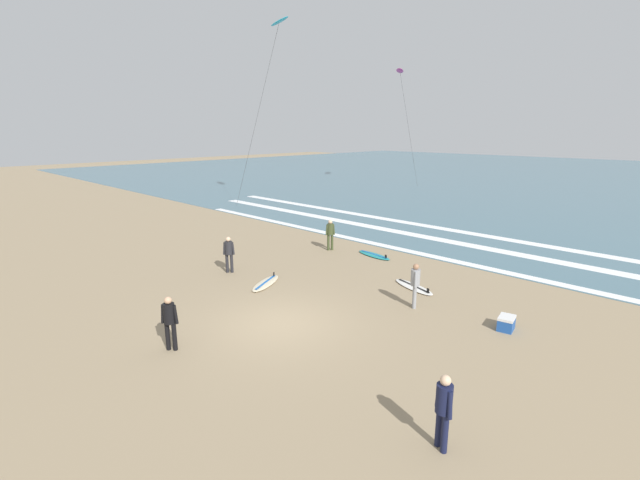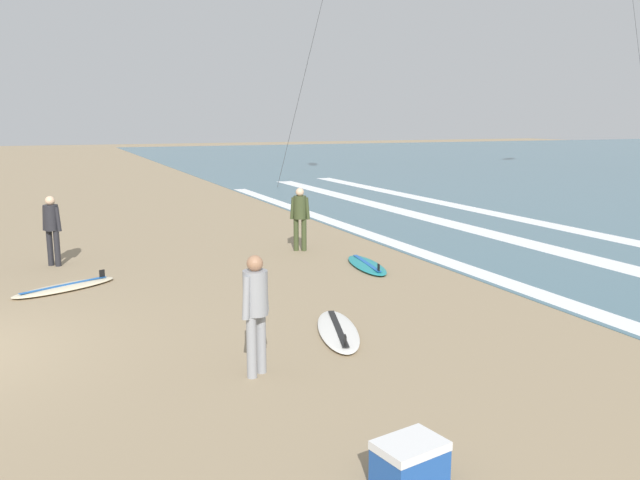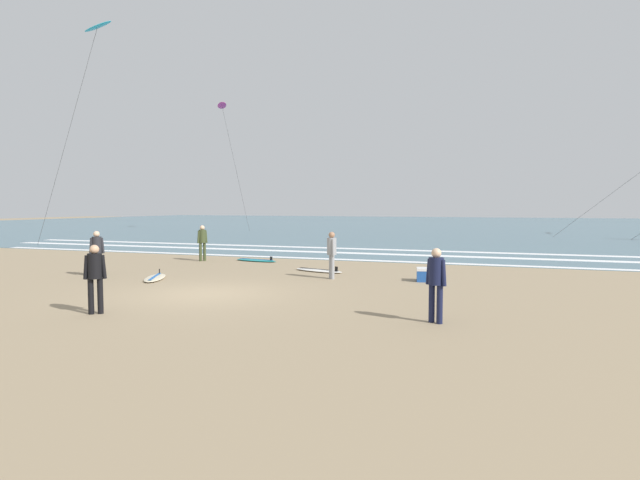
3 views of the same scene
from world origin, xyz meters
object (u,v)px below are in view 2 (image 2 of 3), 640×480
surfboard_near_water (338,331)px  surfboard_foreground_flat (367,265)px  cooler_box (410,464)px  surfer_left_near (300,213)px  surfboard_left_pile (65,287)px  surfer_background_far (52,224)px  surfer_left_far (256,304)px

surfboard_near_water → surfboard_foreground_flat: size_ratio=1.01×
surfboard_foreground_flat → cooler_box: (8.04, -3.71, 0.18)m
surfer_left_near → surfboard_left_pile: surfer_left_near is taller
surfer_background_far → surfboard_left_pile: size_ratio=0.74×
surfboard_near_water → surfer_left_near: bearing=163.7°
cooler_box → surfboard_left_pile: bearing=-163.0°
surfboard_left_pile → surfer_left_far: bearing=21.0°
surfer_background_far → cooler_box: size_ratio=2.33×
surfer_left_near → surfboard_left_pile: size_ratio=0.74×
surfboard_left_pile → cooler_box: (8.63, 2.63, 0.18)m
surfboard_foreground_flat → surfer_left_near: bearing=-163.0°
surfer_left_near → surfboard_foreground_flat: (2.31, 0.71, -0.91)m
surfer_left_near → surfboard_foreground_flat: size_ratio=0.74×
cooler_box → surfboard_foreground_flat: bearing=155.2°
surfer_left_near → cooler_box: 10.81m
surfer_left_far → cooler_box: size_ratio=2.33×
surfer_left_far → surfboard_near_water: surfer_left_far is taller
surfer_left_far → surfboard_left_pile: size_ratio=0.74×
surfer_left_near → cooler_box: (10.35, -3.01, -0.74)m
surfboard_foreground_flat → surfboard_left_pile: (-0.59, -6.34, 0.00)m
surfboard_near_water → surfer_left_far: bearing=-56.9°
surfer_background_far → surfer_left_far: same height
surfboard_foreground_flat → cooler_box: cooler_box is taller
surfboard_near_water → surfboard_left_pile: (-4.51, -3.82, 0.00)m
cooler_box → surfer_left_far: bearing=-171.0°
surfboard_foreground_flat → cooler_box: 8.86m
surfer_left_far → surfer_left_near: 8.10m
surfboard_near_water → cooler_box: cooler_box is taller
surfer_left_near → surfboard_foreground_flat: 2.58m
surfboard_near_water → cooler_box: bearing=-16.1°
surfer_left_far → surfer_background_far: bearing=-163.9°
cooler_box → surfer_left_near: bearing=163.8°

